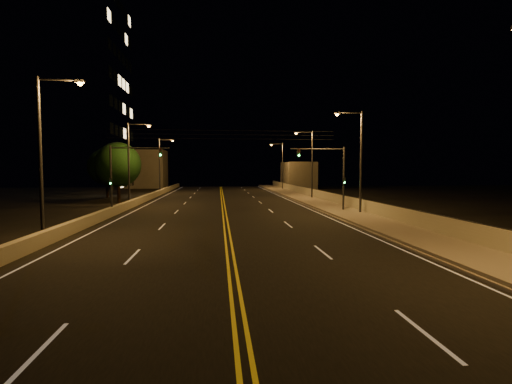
{
  "coord_description": "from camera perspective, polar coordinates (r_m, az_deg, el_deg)",
  "views": [
    {
      "loc": [
        -0.53,
        -6.88,
        4.05
      ],
      "look_at": [
        2.0,
        18.0,
        2.5
      ],
      "focal_mm": 26.0,
      "sensor_mm": 36.0,
      "label": 1
    }
  ],
  "objects": [
    {
      "name": "ground",
      "position": [
        8.0,
        -1.37,
        -26.83
      ],
      "size": [
        160.0,
        160.0,
        0.0
      ],
      "primitive_type": "plane",
      "color": "black",
      "rests_on": "ground"
    },
    {
      "name": "road",
      "position": [
        27.19,
        -4.64,
        -5.01
      ],
      "size": [
        18.0,
        120.0,
        0.02
      ],
      "primitive_type": "cube",
      "color": "black",
      "rests_on": "ground"
    },
    {
      "name": "sidewalk",
      "position": [
        29.43,
        16.94,
        -4.22
      ],
      "size": [
        3.6,
        120.0,
        0.3
      ],
      "primitive_type": "cube",
      "color": "gray",
      "rests_on": "ground"
    },
    {
      "name": "curb",
      "position": [
        28.77,
        13.49,
        -4.49
      ],
      "size": [
        0.14,
        120.0,
        0.15
      ],
      "primitive_type": "cube",
      "color": "gray",
      "rests_on": "ground"
    },
    {
      "name": "parapet_wall",
      "position": [
        30.03,
        19.87,
        -2.88
      ],
      "size": [
        0.3,
        120.0,
        1.0
      ],
      "primitive_type": "cube",
      "color": "#A8A48C",
      "rests_on": "sidewalk"
    },
    {
      "name": "jersey_barrier",
      "position": [
        28.65,
        -24.57,
        -4.13
      ],
      "size": [
        0.45,
        120.0,
        0.77
      ],
      "primitive_type": "cube",
      "color": "#A8A48C",
      "rests_on": "ground"
    },
    {
      "name": "distant_building_right",
      "position": [
        80.0,
        6.5,
        2.6
      ],
      "size": [
        6.0,
        10.0,
        5.53
      ],
      "primitive_type": "cube",
      "color": "slate",
      "rests_on": "ground"
    },
    {
      "name": "distant_building_left",
      "position": [
        83.87,
        -16.46,
        3.4
      ],
      "size": [
        8.0,
        8.0,
        8.1
      ],
      "primitive_type": "cube",
      "color": "slate",
      "rests_on": "ground"
    },
    {
      "name": "parapet_rail",
      "position": [
        29.98,
        19.89,
        -1.87
      ],
      "size": [
        0.06,
        120.0,
        0.06
      ],
      "primitive_type": "cylinder",
      "rotation": [
        1.57,
        0.0,
        0.0
      ],
      "color": "black",
      "rests_on": "parapet_wall"
    },
    {
      "name": "lane_markings",
      "position": [
        27.12,
        -4.64,
        -5.01
      ],
      "size": [
        17.32,
        116.0,
        0.0
      ],
      "color": "silver",
      "rests_on": "road"
    },
    {
      "name": "streetlight_1",
      "position": [
        33.38,
        15.43,
        5.43
      ],
      "size": [
        2.55,
        0.28,
        9.04
      ],
      "color": "#2D2D33",
      "rests_on": "ground"
    },
    {
      "name": "streetlight_2",
      "position": [
        49.45,
        8.33,
        4.86
      ],
      "size": [
        2.55,
        0.28,
        9.04
      ],
      "color": "#2D2D33",
      "rests_on": "ground"
    },
    {
      "name": "streetlight_3",
      "position": [
        71.64,
        3.89,
        4.47
      ],
      "size": [
        2.55,
        0.28,
        9.04
      ],
      "color": "#2D2D33",
      "rests_on": "ground"
    },
    {
      "name": "streetlight_4",
      "position": [
        23.36,
        -29.68,
        5.97
      ],
      "size": [
        2.55,
        0.28,
        9.04
      ],
      "color": "#2D2D33",
      "rests_on": "ground"
    },
    {
      "name": "streetlight_5",
      "position": [
        42.49,
        -18.64,
        4.94
      ],
      "size": [
        2.55,
        0.28,
        9.04
      ],
      "color": "#2D2D33",
      "rests_on": "ground"
    },
    {
      "name": "streetlight_6",
      "position": [
        63.28,
        -14.38,
        4.49
      ],
      "size": [
        2.55,
        0.28,
        9.04
      ],
      "color": "#2D2D33",
      "rests_on": "ground"
    },
    {
      "name": "traffic_signal_right",
      "position": [
        34.85,
        11.8,
        3.15
      ],
      "size": [
        5.11,
        0.31,
        6.09
      ],
      "color": "#2D2D33",
      "rests_on": "ground"
    },
    {
      "name": "traffic_signal_left",
      "position": [
        34.23,
        -19.81,
        3.01
      ],
      "size": [
        5.11,
        0.31,
        6.09
      ],
      "color": "#2D2D33",
      "rests_on": "ground"
    },
    {
      "name": "overhead_wires",
      "position": [
        36.54,
        -5.01,
        8.79
      ],
      "size": [
        22.0,
        0.03,
        0.83
      ],
      "color": "black"
    },
    {
      "name": "building_tower",
      "position": [
        66.58,
        -30.27,
        12.97
      ],
      "size": [
        24.0,
        15.0,
        32.15
      ],
      "color": "slate",
      "rests_on": "ground"
    },
    {
      "name": "tree_0",
      "position": [
        47.5,
        -20.44,
        3.96
      ],
      "size": [
        5.36,
        5.36,
        7.27
      ],
      "color": "black",
      "rests_on": "ground"
    },
    {
      "name": "tree_1",
      "position": [
        56.22,
        -21.98,
        3.64
      ],
      "size": [
        5.15,
        5.15,
        6.99
      ],
      "color": "black",
      "rests_on": "ground"
    }
  ]
}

